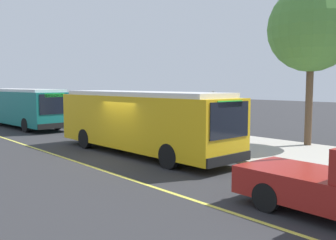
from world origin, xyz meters
name	(u,v)px	position (x,y,z in m)	size (l,w,h in m)	color
ground_plane	(124,157)	(0.00, 0.00, 0.00)	(120.00, 120.00, 0.00)	#2B2B2D
sidewalk_curb	(213,142)	(0.00, 6.00, 0.07)	(44.00, 6.40, 0.15)	#A8A399
lane_stripe_center	(81,163)	(0.00, -2.20, 0.00)	(36.00, 0.14, 0.01)	#E0D64C
transit_bus_main	(141,120)	(-0.06, 1.01, 1.62)	(10.70, 2.77, 2.95)	gold
transit_bus_second	(23,106)	(-15.03, 0.87, 1.62)	(10.71, 3.09, 2.95)	#146B66
bus_shelter	(201,108)	(-0.97, 6.02, 1.92)	(2.90, 1.60, 2.48)	#333338
waiting_bench	(206,131)	(-0.65, 6.11, 0.63)	(1.60, 0.48, 0.95)	brown
route_sign_post	(213,112)	(1.88, 3.87, 1.96)	(0.44, 0.08, 2.80)	#333338
pedestrian_commuter	(149,122)	(-2.86, 3.69, 1.12)	(0.24, 0.40, 1.69)	#282D47
street_tree_near_shelter	(312,29)	(4.23, 8.59, 6.10)	(4.40, 4.40, 8.17)	brown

